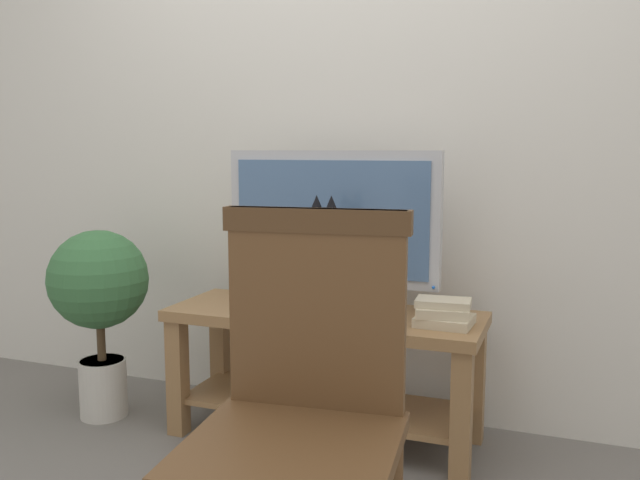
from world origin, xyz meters
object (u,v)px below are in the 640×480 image
at_px(tv_stand, 324,350).
at_px(media_box, 328,308).
at_px(tv, 332,223).
at_px(wooden_chair, 303,394).
at_px(potted_plant, 99,293).
at_px(book_stack, 444,313).
at_px(cat, 327,263).

relative_size(tv_stand, media_box, 2.93).
distance_m(tv_stand, tv, 0.51).
xyz_separation_m(tv, wooden_chair, (0.32, -1.10, -0.28)).
height_order(media_box, potted_plant, potted_plant).
distance_m(tv, media_box, 0.34).
height_order(media_box, wooden_chair, wooden_chair).
relative_size(wooden_chair, potted_plant, 1.24).
distance_m(wooden_chair, potted_plant, 1.57).
distance_m(tv, book_stack, 0.58).
xyz_separation_m(wooden_chair, book_stack, (0.16, 0.98, -0.02)).
bearing_deg(media_box, potted_plant, -175.68).
xyz_separation_m(tv_stand, media_box, (0.04, -0.06, 0.19)).
bearing_deg(book_stack, potted_plant, -176.25).
bearing_deg(tv_stand, book_stack, -4.88).
height_order(cat, book_stack, cat).
bearing_deg(book_stack, tv_stand, 175.12).
relative_size(tv_stand, cat, 3.06).
distance_m(tv, potted_plant, 1.05).
bearing_deg(wooden_chair, book_stack, 80.92).
bearing_deg(wooden_chair, tv_stand, 107.57).
height_order(cat, wooden_chair, wooden_chair).
xyz_separation_m(media_box, wooden_chair, (0.28, -0.96, 0.03)).
bearing_deg(tv, wooden_chair, -73.72).
bearing_deg(cat, wooden_chair, -73.29).
relative_size(cat, potted_plant, 0.50).
distance_m(tv_stand, media_box, 0.20).
height_order(tv, media_box, tv).
height_order(wooden_chair, potted_plant, wooden_chair).
relative_size(media_box, potted_plant, 0.52).
bearing_deg(wooden_chair, tv, 106.28).
height_order(book_stack, potted_plant, potted_plant).
distance_m(tv_stand, cat, 0.38).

